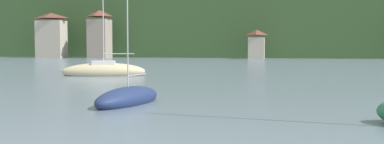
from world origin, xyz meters
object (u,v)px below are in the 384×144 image
object	(u,v)px
shore_building_central	(257,45)
sailboat_far_1	(104,71)
shore_building_westcentral	(100,35)
sailboat_mid_3	(128,98)
shore_building_west	(51,36)

from	to	relation	value
shore_building_central	sailboat_far_1	world-z (taller)	sailboat_far_1
shore_building_westcentral	sailboat_mid_3	xyz separation A→B (m)	(31.57, -70.96, -4.78)
shore_building_central	sailboat_far_1	size ratio (longest dim) A/B	0.55
shore_building_central	sailboat_mid_3	bearing A→B (deg)	-91.67
shore_building_westcentral	shore_building_central	bearing A→B (deg)	0.09
shore_building_west	sailboat_far_1	bearing A→B (deg)	-57.13
sailboat_far_1	shore_building_central	bearing A→B (deg)	-119.01
shore_building_central	sailboat_far_1	bearing A→B (deg)	-101.15
shore_building_westcentral	sailboat_far_1	bearing A→B (deg)	-66.60
shore_building_central	sailboat_mid_3	world-z (taller)	sailboat_mid_3
sailboat_far_1	sailboat_mid_3	xyz separation A→B (m)	(8.46, -17.58, -0.15)
shore_building_west	sailboat_far_1	distance (m)	63.38
shore_building_west	sailboat_mid_3	size ratio (longest dim) A/B	1.44
sailboat_far_1	sailboat_mid_3	world-z (taller)	sailboat_far_1
shore_building_westcentral	shore_building_central	xyz separation A→B (m)	(33.64, 0.06, -2.18)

